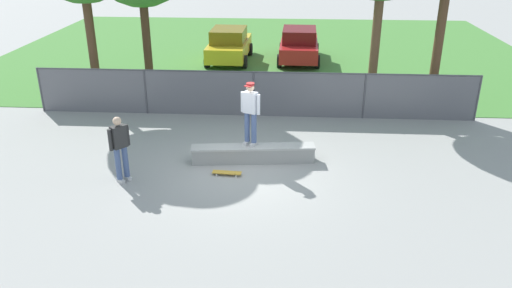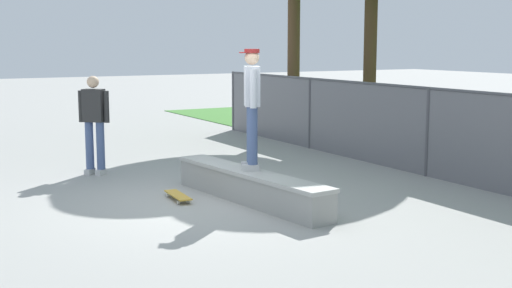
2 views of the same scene
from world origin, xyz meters
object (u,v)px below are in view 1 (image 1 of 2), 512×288
at_px(concrete_ledge, 253,154).
at_px(skateboarder, 250,111).
at_px(car_yellow, 229,45).
at_px(skateboard, 227,173).
at_px(bystander, 120,146).
at_px(car_red, 299,45).

relative_size(concrete_ledge, skateboarder, 1.94).
height_order(skateboarder, car_yellow, skateboarder).
bearing_deg(concrete_ledge, skateboarder, 133.99).
bearing_deg(skateboard, bystander, -169.29).
relative_size(skateboarder, skateboard, 2.27).
bearing_deg(car_red, car_yellow, -176.15).
relative_size(concrete_ledge, skateboard, 4.39).
distance_m(concrete_ledge, car_yellow, 11.70).
height_order(skateboarder, bystander, skateboarder).
relative_size(car_yellow, car_red, 1.00).
distance_m(concrete_ledge, car_red, 11.84).
distance_m(skateboard, car_red, 12.85).
bearing_deg(skateboard, concrete_ledge, 54.20).
bearing_deg(concrete_ledge, bystander, -157.09).
bearing_deg(bystander, car_red, 69.90).
bearing_deg(skateboarder, car_yellow, 99.55).
xyz_separation_m(skateboarder, car_yellow, (-1.92, 11.42, -0.68)).
bearing_deg(skateboarder, skateboard, -120.08).
height_order(car_yellow, car_red, same).
xyz_separation_m(skateboarder, bystander, (-3.29, -1.51, -0.51)).
relative_size(skateboard, car_red, 0.19).
bearing_deg(car_yellow, bystander, -96.02).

